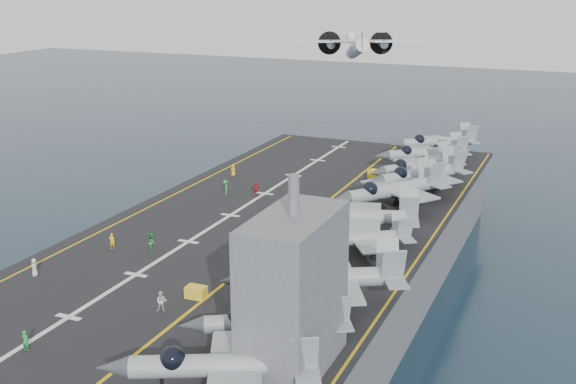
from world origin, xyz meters
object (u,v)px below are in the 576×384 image
at_px(fighter_jet_0, 223,363).
at_px(transport_plane, 357,49).
at_px(island_superstructure, 293,275).
at_px(tow_cart_a, 196,292).

height_order(fighter_jet_0, transport_plane, transport_plane).
distance_m(island_superstructure, transport_plane, 90.15).
relative_size(fighter_jet_0, transport_plane, 0.63).
relative_size(island_superstructure, fighter_jet_0, 0.82).
distance_m(fighter_jet_0, transport_plane, 95.39).
bearing_deg(tow_cart_a, transport_plane, 97.67).
bearing_deg(tow_cart_a, island_superstructure, -31.12).
height_order(island_superstructure, fighter_jet_0, island_superstructure).
xyz_separation_m(fighter_jet_0, tow_cart_a, (-9.98, 13.39, -2.11)).
xyz_separation_m(island_superstructure, tow_cart_a, (-12.88, 7.78, -6.95)).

